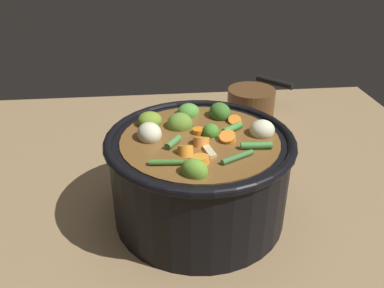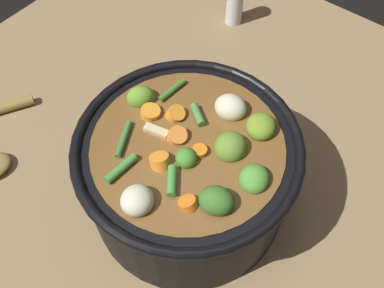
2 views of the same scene
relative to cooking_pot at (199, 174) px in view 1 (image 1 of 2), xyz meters
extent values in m
plane|color=#8C704C|center=(0.00, 0.00, -0.08)|extent=(1.10, 1.10, 0.00)
cylinder|color=black|center=(0.00, 0.00, -0.01)|extent=(0.28, 0.28, 0.14)
torus|color=black|center=(0.00, 0.00, 0.06)|extent=(0.29, 0.29, 0.01)
cylinder|color=brown|center=(0.00, 0.00, 0.00)|extent=(0.25, 0.25, 0.13)
ellipsoid|color=#539738|center=(0.01, -0.09, 0.07)|extent=(0.05, 0.05, 0.03)
ellipsoid|color=olive|center=(0.03, -0.05, 0.07)|extent=(0.05, 0.04, 0.04)
ellipsoid|color=olive|center=(0.02, 0.10, 0.07)|extent=(0.05, 0.05, 0.03)
ellipsoid|color=olive|center=(0.08, -0.06, 0.07)|extent=(0.05, 0.05, 0.03)
ellipsoid|color=#468A2D|center=(-0.02, -0.01, 0.07)|extent=(0.03, 0.03, 0.03)
ellipsoid|color=#3D7128|center=(-0.04, -0.08, 0.07)|extent=(0.05, 0.05, 0.03)
cylinder|color=orange|center=(-0.04, 0.01, 0.07)|extent=(0.04, 0.04, 0.02)
cylinder|color=orange|center=(0.01, 0.07, 0.07)|extent=(0.04, 0.04, 0.02)
cylinder|color=orange|center=(0.03, 0.04, 0.07)|extent=(0.02, 0.03, 0.03)
cylinder|color=orange|center=(-0.06, -0.05, 0.07)|extent=(0.02, 0.03, 0.02)
cylinder|color=orange|center=(0.00, -0.02, 0.07)|extent=(0.03, 0.03, 0.01)
cylinder|color=orange|center=(0.00, 0.02, 0.07)|extent=(0.03, 0.03, 0.02)
ellipsoid|color=beige|center=(-0.10, -0.01, 0.07)|extent=(0.05, 0.05, 0.03)
ellipsoid|color=beige|center=(0.08, -0.01, 0.07)|extent=(0.05, 0.05, 0.03)
cylinder|color=#41762C|center=(0.05, 0.07, 0.07)|extent=(0.05, 0.01, 0.01)
cylinder|color=#3D7539|center=(-0.04, 0.07, 0.07)|extent=(0.05, 0.03, 0.01)
cylinder|color=#468D3B|center=(-0.05, -0.02, 0.07)|extent=(0.04, 0.03, 0.01)
cylinder|color=#469041|center=(-0.08, 0.04, 0.07)|extent=(0.05, 0.01, 0.01)
cylinder|color=#498340|center=(0.04, 0.02, 0.07)|extent=(0.03, 0.03, 0.01)
cube|color=beige|center=(-0.01, 0.04, 0.07)|extent=(0.02, 0.03, 0.01)
cylinder|color=brown|center=(-0.17, -0.36, -0.04)|extent=(0.12, 0.12, 0.08)
cylinder|color=black|center=(-0.25, -0.44, -0.01)|extent=(0.09, 0.09, 0.02)
camera|label=1|loc=(0.07, 0.53, 0.35)|focal=37.21mm
camera|label=2|loc=(-0.23, -0.19, 0.51)|focal=40.36mm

